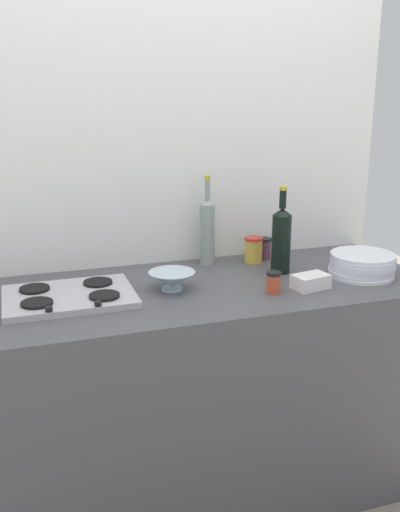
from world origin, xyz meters
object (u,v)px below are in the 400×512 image
(mixing_bowl, at_px, (172,280))
(wine_bottle_leftmost, at_px, (207,230))
(plate_stack, at_px, (362,265))
(condiment_jar_front, at_px, (264,248))
(wine_bottle_mid_left, at_px, (281,239))
(butter_dish, at_px, (311,282))
(stovetop_hob, at_px, (69,296))
(condiment_jar_rear, at_px, (273,282))
(condiment_jar_spare, at_px, (253,250))

(mixing_bowl, bearing_deg, wine_bottle_leftmost, 49.84)
(plate_stack, distance_m, condiment_jar_front, 0.44)
(wine_bottle_mid_left, distance_m, butter_dish, 0.25)
(stovetop_hob, relative_size, butter_dish, 3.41)
(stovetop_hob, bearing_deg, butter_dish, -10.57)
(stovetop_hob, height_order, butter_dish, butter_dish)
(wine_bottle_mid_left, height_order, condiment_jar_rear, wine_bottle_mid_left)
(plate_stack, bearing_deg, stovetop_hob, 175.64)
(wine_bottle_mid_left, bearing_deg, condiment_jar_front, 84.57)
(condiment_jar_front, xyz_separation_m, condiment_jar_rear, (-0.15, -0.42, -0.01))
(stovetop_hob, distance_m, butter_dish, 0.89)
(wine_bottle_mid_left, xyz_separation_m, butter_dish, (0.02, -0.22, -0.11))
(mixing_bowl, relative_size, condiment_jar_rear, 2.17)
(plate_stack, distance_m, mixing_bowl, 0.77)
(wine_bottle_leftmost, bearing_deg, wine_bottle_mid_left, -40.48)
(plate_stack, xyz_separation_m, wine_bottle_mid_left, (-0.29, 0.14, 0.10))
(plate_stack, bearing_deg, wine_bottle_leftmost, 146.75)
(wine_bottle_leftmost, relative_size, mixing_bowl, 2.17)
(condiment_jar_rear, height_order, condiment_jar_spare, condiment_jar_spare)
(stovetop_hob, bearing_deg, condiment_jar_front, 16.55)
(plate_stack, distance_m, condiment_jar_spare, 0.46)
(stovetop_hob, distance_m, mixing_bowl, 0.38)
(condiment_jar_spare, bearing_deg, stovetop_hob, -164.89)
(wine_bottle_mid_left, distance_m, condiment_jar_front, 0.23)
(stovetop_hob, xyz_separation_m, wine_bottle_mid_left, (0.86, 0.06, 0.13))
(stovetop_hob, bearing_deg, mixing_bowl, -2.07)
(wine_bottle_leftmost, bearing_deg, mixing_bowl, -130.16)
(stovetop_hob, distance_m, condiment_jar_front, 0.91)
(butter_dish, relative_size, condiment_jar_spare, 1.20)
(butter_dish, bearing_deg, wine_bottle_mid_left, 95.20)
(plate_stack, bearing_deg, condiment_jar_rear, -170.23)
(plate_stack, height_order, condiment_jar_rear, plate_stack)
(condiment_jar_front, bearing_deg, wine_bottle_leftmost, 179.07)
(wine_bottle_leftmost, height_order, condiment_jar_front, wine_bottle_leftmost)
(stovetop_hob, relative_size, condiment_jar_rear, 5.66)
(stovetop_hob, height_order, condiment_jar_front, condiment_jar_front)
(mixing_bowl, relative_size, butter_dish, 1.30)
(stovetop_hob, relative_size, wine_bottle_mid_left, 1.28)
(wine_bottle_mid_left, relative_size, butter_dish, 2.65)
(condiment_jar_rear, bearing_deg, butter_dish, -0.96)
(plate_stack, bearing_deg, mixing_bowl, 174.52)
(wine_bottle_mid_left, bearing_deg, condiment_jar_spare, 106.94)
(stovetop_hob, distance_m, plate_stack, 1.15)
(plate_stack, height_order, wine_bottle_leftmost, wine_bottle_leftmost)
(plate_stack, relative_size, wine_bottle_mid_left, 0.74)
(stovetop_hob, height_order, condiment_jar_rear, condiment_jar_rear)
(plate_stack, bearing_deg, condiment_jar_front, 128.12)
(plate_stack, height_order, condiment_jar_spare, condiment_jar_spare)
(stovetop_hob, height_order, wine_bottle_leftmost, wine_bottle_leftmost)
(mixing_bowl, xyz_separation_m, condiment_jar_rear, (0.35, -0.15, 0.00))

